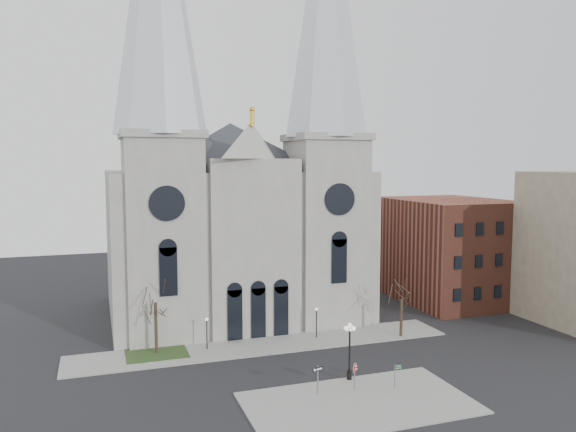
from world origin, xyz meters
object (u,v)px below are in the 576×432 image
object	(u,v)px
stop_sign	(355,371)
globe_lamp	(350,344)
street_name_sign	(396,374)
one_way_sign	(318,375)

from	to	relation	value
stop_sign	globe_lamp	distance (m)	2.79
stop_sign	street_name_sign	bearing A→B (deg)	-34.20
globe_lamp	one_way_sign	xyz separation A→B (m)	(-3.75, -1.91, -1.61)
one_way_sign	street_name_sign	size ratio (longest dim) A/B	1.14
stop_sign	street_name_sign	world-z (taller)	stop_sign
globe_lamp	stop_sign	bearing A→B (deg)	-104.39
globe_lamp	one_way_sign	bearing A→B (deg)	-153.01
one_way_sign	street_name_sign	xyz separation A→B (m)	(6.59, -1.15, -0.34)
one_way_sign	stop_sign	bearing A→B (deg)	-22.43
street_name_sign	one_way_sign	bearing A→B (deg)	171.16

